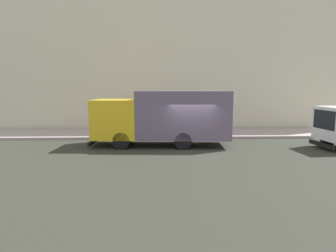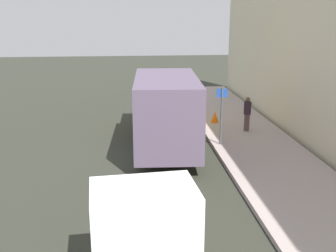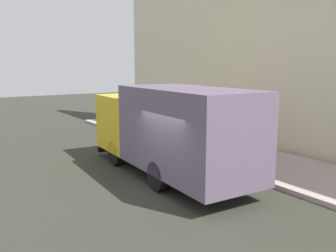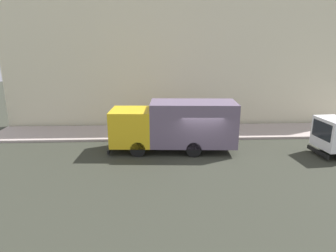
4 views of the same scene
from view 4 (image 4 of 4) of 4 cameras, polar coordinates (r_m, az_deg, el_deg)
The scene contains 7 objects.
ground at distance 18.24m, azimuth 6.46°, elevation -5.78°, with size 80.00×80.00×0.00m, color #2E2F26.
sidewalk at distance 22.81m, azimuth 4.60°, elevation -1.12°, with size 3.81×30.00×0.17m, color #A79792.
building_facade at distance 24.27m, azimuth 4.18°, elevation 12.80°, with size 0.50×30.00×10.91m, color beige.
large_utility_truck at distance 18.47m, azimuth 1.45°, elevation 0.29°, with size 2.91×8.11×3.22m.
pedestrian_walking at distance 22.53m, azimuth -2.76°, elevation 1.25°, with size 0.43×0.43×1.67m.
traffic_cone_orange at distance 21.62m, azimuth -7.30°, elevation -1.12°, with size 0.40×0.40×0.57m, color orange.
street_sign_post at distance 20.80m, azimuth 2.42°, elevation 1.74°, with size 0.44×0.08×2.50m.
Camera 4 is at (-16.78, 2.78, 6.60)m, focal length 30.99 mm.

